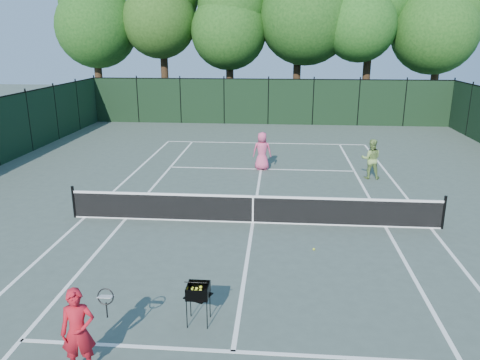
# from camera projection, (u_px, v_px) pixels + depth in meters

# --- Properties ---
(ground) EXTENTS (90.00, 90.00, 0.00)m
(ground) POSITION_uv_depth(u_px,v_px,m) (253.00, 223.00, 14.78)
(ground) COLOR #415047
(ground) RESTS_ON ground
(sideline_doubles_left) EXTENTS (0.10, 23.77, 0.01)m
(sideline_doubles_left) POSITION_uv_depth(u_px,v_px,m) (85.00, 217.00, 15.22)
(sideline_doubles_left) COLOR white
(sideline_doubles_left) RESTS_ON ground
(sideline_doubles_right) EXTENTS (0.10, 23.77, 0.01)m
(sideline_doubles_right) POSITION_uv_depth(u_px,v_px,m) (431.00, 228.00, 14.34)
(sideline_doubles_right) COLOR white
(sideline_doubles_right) RESTS_ON ground
(sideline_singles_left) EXTENTS (0.10, 23.77, 0.01)m
(sideline_singles_left) POSITION_uv_depth(u_px,v_px,m) (126.00, 219.00, 15.11)
(sideline_singles_left) COLOR white
(sideline_singles_left) RESTS_ON ground
(sideline_singles_right) EXTENTS (0.10, 23.77, 0.01)m
(sideline_singles_right) POSITION_uv_depth(u_px,v_px,m) (385.00, 227.00, 14.45)
(sideline_singles_right) COLOR white
(sideline_singles_right) RESTS_ON ground
(baseline_far) EXTENTS (10.97, 0.10, 0.01)m
(baseline_far) POSITION_uv_depth(u_px,v_px,m) (265.00, 143.00, 26.12)
(baseline_far) COLOR white
(baseline_far) RESTS_ON ground
(service_line_near) EXTENTS (8.23, 0.10, 0.01)m
(service_line_near) POSITION_uv_depth(u_px,v_px,m) (233.00, 352.00, 8.67)
(service_line_near) COLOR white
(service_line_near) RESTS_ON ground
(service_line_far) EXTENTS (8.23, 0.10, 0.01)m
(service_line_far) POSITION_uv_depth(u_px,v_px,m) (261.00, 169.00, 20.89)
(service_line_far) COLOR white
(service_line_far) RESTS_ON ground
(center_service_line) EXTENTS (0.10, 12.80, 0.01)m
(center_service_line) POSITION_uv_depth(u_px,v_px,m) (253.00, 223.00, 14.78)
(center_service_line) COLOR white
(center_service_line) RESTS_ON ground
(tennis_net) EXTENTS (11.69, 0.09, 1.06)m
(tennis_net) POSITION_uv_depth(u_px,v_px,m) (253.00, 209.00, 14.64)
(tennis_net) COLOR black
(tennis_net) RESTS_ON ground
(fence_far) EXTENTS (24.00, 0.05, 3.00)m
(fence_far) POSITION_uv_depth(u_px,v_px,m) (268.00, 102.00, 31.52)
(fence_far) COLOR black
(fence_far) RESTS_ON ground
(tree_0) EXTENTS (6.40, 6.40, 13.14)m
(tree_0) POSITION_uv_depth(u_px,v_px,m) (92.00, 2.00, 33.98)
(tree_0) COLOR black
(tree_0) RESTS_ON ground
(tree_2) EXTENTS (6.00, 6.00, 12.40)m
(tree_2) POSITION_uv_depth(u_px,v_px,m) (229.00, 8.00, 33.59)
(tree_2) COLOR black
(tree_2) RESTS_ON ground
(tree_4) EXTENTS (6.20, 6.20, 12.97)m
(tree_4) POSITION_uv_depth(u_px,v_px,m) (372.00, 1.00, 32.48)
(tree_4) COLOR black
(tree_4) RESTS_ON ground
(tree_5) EXTENTS (5.80, 5.80, 12.23)m
(tree_5) POSITION_uv_depth(u_px,v_px,m) (443.00, 7.00, 32.68)
(tree_5) COLOR black
(tree_5) RESTS_ON ground
(coach) EXTENTS (0.83, 0.76, 1.59)m
(coach) POSITION_uv_depth(u_px,v_px,m) (78.00, 331.00, 7.95)
(coach) COLOR red
(coach) RESTS_ON ground
(player_pink) EXTENTS (0.82, 0.54, 1.68)m
(player_pink) POSITION_uv_depth(u_px,v_px,m) (262.00, 151.00, 20.60)
(player_pink) COLOR #D94C79
(player_pink) RESTS_ON ground
(player_green) EXTENTS (0.85, 0.69, 1.66)m
(player_green) POSITION_uv_depth(u_px,v_px,m) (371.00, 159.00, 19.29)
(player_green) COLOR #80A351
(player_green) RESTS_ON ground
(ball_hopper) EXTENTS (0.58, 0.58, 0.86)m
(ball_hopper) POSITION_uv_depth(u_px,v_px,m) (198.00, 291.00, 9.37)
(ball_hopper) COLOR black
(ball_hopper) RESTS_ON ground
(loose_ball_midcourt) EXTENTS (0.07, 0.07, 0.07)m
(loose_ball_midcourt) POSITION_uv_depth(u_px,v_px,m) (314.00, 249.00, 12.84)
(loose_ball_midcourt) COLOR #B5CF2A
(loose_ball_midcourt) RESTS_ON ground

